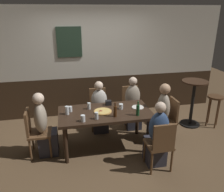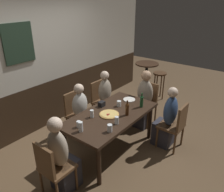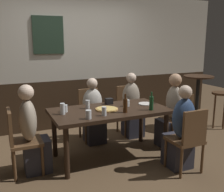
{
  "view_description": "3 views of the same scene",
  "coord_description": "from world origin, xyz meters",
  "px_view_note": "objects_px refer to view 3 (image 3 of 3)",
  "views": [
    {
      "loc": [
        -0.66,
        -3.78,
        2.49
      ],
      "look_at": [
        0.13,
        -0.0,
        1.04
      ],
      "focal_mm": 36.78,
      "sensor_mm": 36.0,
      "label": 1
    },
    {
      "loc": [
        -2.61,
        -2.04,
        2.58
      ],
      "look_at": [
        0.18,
        0.11,
        0.97
      ],
      "focal_mm": 36.08,
      "sensor_mm": 36.0,
      "label": 2
    },
    {
      "loc": [
        -1.48,
        -3.41,
        1.75
      ],
      "look_at": [
        0.09,
        0.11,
        0.91
      ],
      "focal_mm": 42.54,
      "sensor_mm": 36.0,
      "label": 3
    }
  ],
  "objects_px": {
    "condiment_caddy": "(109,101)",
    "person_right_near": "(180,134)",
    "side_bar_table": "(197,98)",
    "beer_bottle_green": "(151,103)",
    "chair_right_far": "(128,107)",
    "person_mid_far": "(94,116)",
    "person_right_far": "(132,110)",
    "tumbler_water": "(127,103)",
    "plate_white_large": "(146,104)",
    "highball_clear": "(104,112)",
    "bar_stool": "(220,100)",
    "chair_mid_far": "(90,111)",
    "dining_table": "(110,115)",
    "person_head_west": "(33,136)",
    "beer_glass_half": "(63,109)",
    "beer_glass_tall": "(88,115)",
    "pizza": "(107,109)",
    "pint_glass_pale": "(88,105)",
    "chair_head_east": "(179,115)",
    "chair_right_near": "(188,137)",
    "beer_bottle_brown": "(125,105)",
    "person_head_east": "(171,116)",
    "chair_head_west": "(20,138)",
    "pint_glass_stout": "(65,109)"
  },
  "relations": [
    {
      "from": "chair_mid_far",
      "to": "plate_white_large",
      "type": "height_order",
      "value": "chair_mid_far"
    },
    {
      "from": "chair_right_near",
      "to": "beer_bottle_brown",
      "type": "distance_m",
      "value": 0.94
    },
    {
      "from": "beer_glass_half",
      "to": "person_mid_far",
      "type": "bearing_deg",
      "value": 44.2
    },
    {
      "from": "side_bar_table",
      "to": "chair_mid_far",
      "type": "bearing_deg",
      "value": 170.47
    },
    {
      "from": "pint_glass_pale",
      "to": "side_bar_table",
      "type": "bearing_deg",
      "value": 7.97
    },
    {
      "from": "dining_table",
      "to": "pint_glass_pale",
      "type": "height_order",
      "value": "pint_glass_pale"
    },
    {
      "from": "dining_table",
      "to": "person_mid_far",
      "type": "relative_size",
      "value": 1.53
    },
    {
      "from": "person_right_near",
      "to": "tumbler_water",
      "type": "bearing_deg",
      "value": 119.73
    },
    {
      "from": "chair_mid_far",
      "to": "person_head_west",
      "type": "bearing_deg",
      "value": -142.14
    },
    {
      "from": "chair_right_far",
      "to": "chair_head_east",
      "type": "relative_size",
      "value": 1.0
    },
    {
      "from": "pizza",
      "to": "pint_glass_pale",
      "type": "bearing_deg",
      "value": 143.25
    },
    {
      "from": "beer_glass_half",
      "to": "plate_white_large",
      "type": "distance_m",
      "value": 1.33
    },
    {
      "from": "pint_glass_stout",
      "to": "tumbler_water",
      "type": "relative_size",
      "value": 1.0
    },
    {
      "from": "pint_glass_pale",
      "to": "beer_glass_half",
      "type": "height_order",
      "value": "beer_glass_half"
    },
    {
      "from": "condiment_caddy",
      "to": "bar_stool",
      "type": "xyz_separation_m",
      "value": [
        2.41,
        0.05,
        -0.22
      ]
    },
    {
      "from": "side_bar_table",
      "to": "person_right_near",
      "type": "bearing_deg",
      "value": -138.06
    },
    {
      "from": "beer_glass_tall",
      "to": "condiment_caddy",
      "type": "relative_size",
      "value": 1.05
    },
    {
      "from": "chair_right_near",
      "to": "tumbler_water",
      "type": "relative_size",
      "value": 8.65
    },
    {
      "from": "person_right_far",
      "to": "person_head_east",
      "type": "xyz_separation_m",
      "value": [
        0.36,
        -0.69,
        0.03
      ]
    },
    {
      "from": "person_right_far",
      "to": "tumbler_water",
      "type": "xyz_separation_m",
      "value": [
        -0.43,
        -0.63,
        0.31
      ]
    },
    {
      "from": "beer_bottle_green",
      "to": "bar_stool",
      "type": "relative_size",
      "value": 0.37
    },
    {
      "from": "plate_white_large",
      "to": "person_right_far",
      "type": "bearing_deg",
      "value": 81.16
    },
    {
      "from": "person_right_far",
      "to": "side_bar_table",
      "type": "height_order",
      "value": "person_right_far"
    },
    {
      "from": "dining_table",
      "to": "chair_mid_far",
      "type": "relative_size",
      "value": 1.92
    },
    {
      "from": "condiment_caddy",
      "to": "person_right_near",
      "type": "bearing_deg",
      "value": -57.99
    },
    {
      "from": "pint_glass_pale",
      "to": "tumbler_water",
      "type": "xyz_separation_m",
      "value": [
        0.59,
        -0.12,
        -0.01
      ]
    },
    {
      "from": "chair_right_near",
      "to": "chair_mid_far",
      "type": "xyz_separation_m",
      "value": [
        -0.74,
        1.71,
        0.0
      ]
    },
    {
      "from": "chair_head_west",
      "to": "person_mid_far",
      "type": "distance_m",
      "value": 1.44
    },
    {
      "from": "plate_white_large",
      "to": "beer_bottle_brown",
      "type": "bearing_deg",
      "value": -149.85
    },
    {
      "from": "beer_glass_half",
      "to": "plate_white_large",
      "type": "xyz_separation_m",
      "value": [
        1.33,
        0.04,
        -0.06
      ]
    },
    {
      "from": "dining_table",
      "to": "pint_glass_stout",
      "type": "bearing_deg",
      "value": 168.02
    },
    {
      "from": "person_mid_far",
      "to": "beer_glass_tall",
      "type": "xyz_separation_m",
      "value": [
        -0.43,
        -1.0,
        0.33
      ]
    },
    {
      "from": "person_head_west",
      "to": "chair_mid_far",
      "type": "bearing_deg",
      "value": 37.86
    },
    {
      "from": "chair_right_far",
      "to": "chair_right_near",
      "type": "height_order",
      "value": "same"
    },
    {
      "from": "person_head_west",
      "to": "beer_bottle_green",
      "type": "xyz_separation_m",
      "value": [
        1.63,
        -0.27,
        0.34
      ]
    },
    {
      "from": "pizza",
      "to": "side_bar_table",
      "type": "height_order",
      "value": "side_bar_table"
    },
    {
      "from": "chair_right_far",
      "to": "person_mid_far",
      "type": "relative_size",
      "value": 0.8
    },
    {
      "from": "pint_glass_pale",
      "to": "chair_right_near",
      "type": "bearing_deg",
      "value": -45.37
    },
    {
      "from": "person_head_west",
      "to": "beer_glass_tall",
      "type": "relative_size",
      "value": 10.25
    },
    {
      "from": "highball_clear",
      "to": "bar_stool",
      "type": "bearing_deg",
      "value": 12.86
    },
    {
      "from": "pint_glass_stout",
      "to": "bar_stool",
      "type": "height_order",
      "value": "pint_glass_stout"
    },
    {
      "from": "beer_bottle_brown",
      "to": "person_mid_far",
      "type": "bearing_deg",
      "value": 98.23
    },
    {
      "from": "person_head_east",
      "to": "pint_glass_pale",
      "type": "bearing_deg",
      "value": 172.67
    },
    {
      "from": "highball_clear",
      "to": "chair_mid_far",
      "type": "bearing_deg",
      "value": 80.09
    },
    {
      "from": "chair_head_west",
      "to": "beer_glass_half",
      "type": "bearing_deg",
      "value": 2.59
    },
    {
      "from": "side_bar_table",
      "to": "beer_bottle_green",
      "type": "bearing_deg",
      "value": -153.23
    },
    {
      "from": "person_right_near",
      "to": "person_head_west",
      "type": "height_order",
      "value": "person_head_west"
    },
    {
      "from": "bar_stool",
      "to": "highball_clear",
      "type": "bearing_deg",
      "value": -167.14
    },
    {
      "from": "chair_head_east",
      "to": "person_head_east",
      "type": "distance_m",
      "value": 0.16
    },
    {
      "from": "tumbler_water",
      "to": "highball_clear",
      "type": "bearing_deg",
      "value": -147.35
    }
  ]
}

